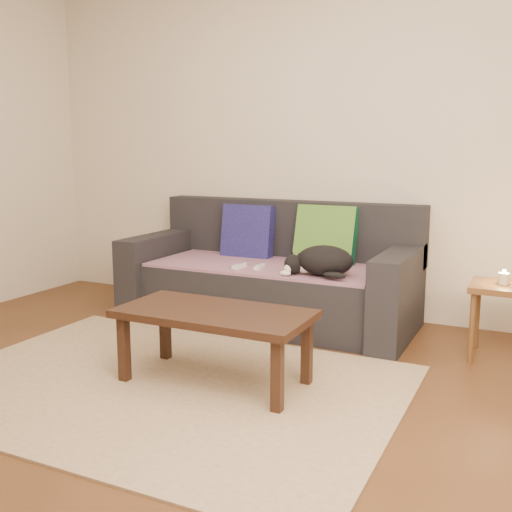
{
  "coord_description": "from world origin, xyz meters",
  "views": [
    {
      "loc": [
        1.78,
        -2.38,
        1.26
      ],
      "look_at": [
        0.05,
        1.2,
        0.55
      ],
      "focal_mm": 42.0,
      "sensor_mm": 36.0,
      "label": 1
    }
  ],
  "objects_px": {
    "side_table": "(502,298)",
    "wii_remote_a": "(239,266)",
    "coffee_table": "(214,319)",
    "cat": "(322,261)",
    "wii_remote_b": "(259,267)",
    "sofa": "(272,280)"
  },
  "relations": [
    {
      "from": "sofa",
      "to": "side_table",
      "type": "relative_size",
      "value": 4.54
    },
    {
      "from": "side_table",
      "to": "wii_remote_a",
      "type": "bearing_deg",
      "value": -174.79
    },
    {
      "from": "coffee_table",
      "to": "wii_remote_a",
      "type": "bearing_deg",
      "value": 109.79
    },
    {
      "from": "sofa",
      "to": "cat",
      "type": "distance_m",
      "value": 0.61
    },
    {
      "from": "wii_remote_b",
      "to": "side_table",
      "type": "bearing_deg",
      "value": -92.65
    },
    {
      "from": "cat",
      "to": "side_table",
      "type": "height_order",
      "value": "cat"
    },
    {
      "from": "wii_remote_b",
      "to": "coffee_table",
      "type": "bearing_deg",
      "value": -175.45
    },
    {
      "from": "coffee_table",
      "to": "wii_remote_b",
      "type": "bearing_deg",
      "value": 101.68
    },
    {
      "from": "sofa",
      "to": "cat",
      "type": "height_order",
      "value": "sofa"
    },
    {
      "from": "wii_remote_a",
      "to": "coffee_table",
      "type": "relative_size",
      "value": 0.14
    },
    {
      "from": "wii_remote_b",
      "to": "coffee_table",
      "type": "xyz_separation_m",
      "value": [
        0.2,
        -0.98,
        -0.09
      ]
    },
    {
      "from": "sofa",
      "to": "coffee_table",
      "type": "bearing_deg",
      "value": -79.52
    },
    {
      "from": "side_table",
      "to": "sofa",
      "type": "bearing_deg",
      "value": 174.38
    },
    {
      "from": "cat",
      "to": "coffee_table",
      "type": "distance_m",
      "value": 1.03
    },
    {
      "from": "cat",
      "to": "wii_remote_b",
      "type": "height_order",
      "value": "cat"
    },
    {
      "from": "cat",
      "to": "coffee_table",
      "type": "relative_size",
      "value": 0.48
    },
    {
      "from": "sofa",
      "to": "wii_remote_a",
      "type": "height_order",
      "value": "sofa"
    },
    {
      "from": "cat",
      "to": "wii_remote_a",
      "type": "height_order",
      "value": "cat"
    },
    {
      "from": "cat",
      "to": "wii_remote_b",
      "type": "relative_size",
      "value": 3.34
    },
    {
      "from": "wii_remote_a",
      "to": "sofa",
      "type": "bearing_deg",
      "value": -16.08
    },
    {
      "from": "wii_remote_b",
      "to": "side_table",
      "type": "height_order",
      "value": "wii_remote_b"
    },
    {
      "from": "sofa",
      "to": "side_table",
      "type": "distance_m",
      "value": 1.6
    }
  ]
}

